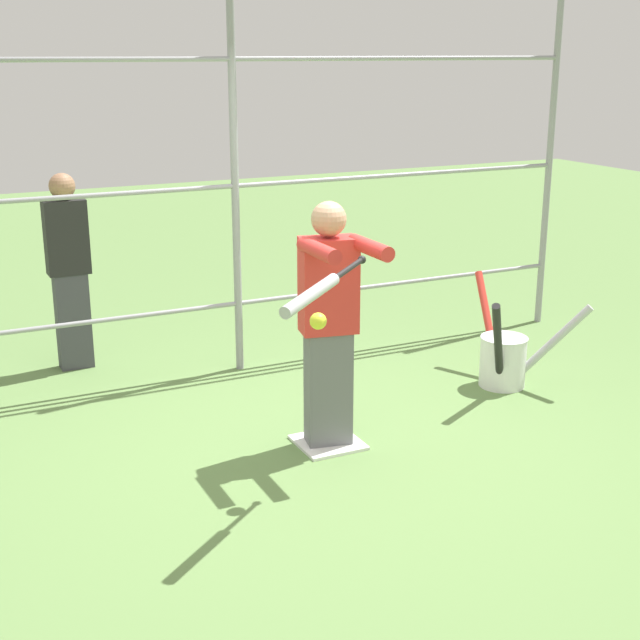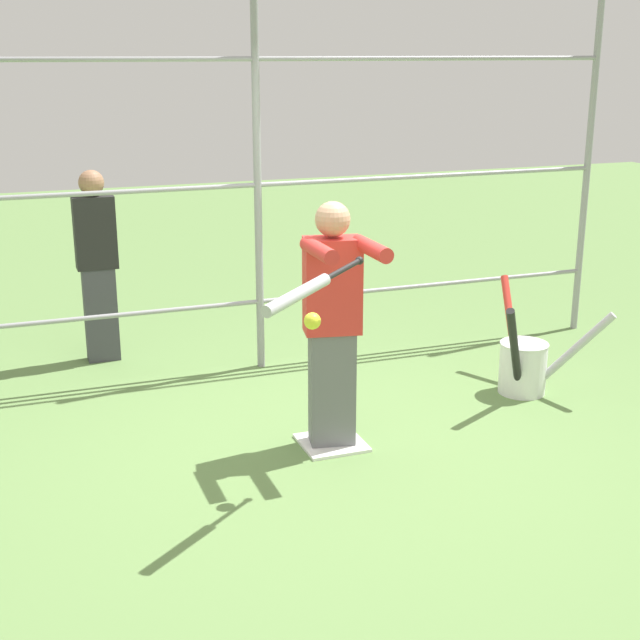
{
  "view_description": "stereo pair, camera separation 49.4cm",
  "coord_description": "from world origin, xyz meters",
  "px_view_note": "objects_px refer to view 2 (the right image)",
  "views": [
    {
      "loc": [
        2.35,
        4.74,
        2.44
      ],
      "look_at": [
        0.15,
        0.2,
        0.91
      ],
      "focal_mm": 50.0,
      "sensor_mm": 36.0,
      "label": 1
    },
    {
      "loc": [
        1.9,
        4.94,
        2.44
      ],
      "look_at": [
        0.15,
        0.2,
        0.91
      ],
      "focal_mm": 50.0,
      "sensor_mm": 36.0,
      "label": 2
    }
  ],
  "objects_px": {
    "bystander_behind_fence": "(97,263)",
    "baseball_bat_swinging": "(305,290)",
    "batter": "(333,319)",
    "softball_in_flight": "(312,321)",
    "bat_bucket": "(524,364)"
  },
  "relations": [
    {
      "from": "bystander_behind_fence",
      "to": "baseball_bat_swinging",
      "type": "bearing_deg",
      "value": 103.86
    },
    {
      "from": "bystander_behind_fence",
      "to": "batter",
      "type": "bearing_deg",
      "value": 117.79
    },
    {
      "from": "softball_in_flight",
      "to": "bat_bucket",
      "type": "relative_size",
      "value": 0.09
    },
    {
      "from": "baseball_bat_swinging",
      "to": "softball_in_flight",
      "type": "relative_size",
      "value": 7.95
    },
    {
      "from": "baseball_bat_swinging",
      "to": "softball_in_flight",
      "type": "xyz_separation_m",
      "value": [
        -0.13,
        -0.27,
        -0.26
      ]
    },
    {
      "from": "batter",
      "to": "bystander_behind_fence",
      "type": "xyz_separation_m",
      "value": [
        1.17,
        -2.23,
        -0.04
      ]
    },
    {
      "from": "softball_in_flight",
      "to": "bystander_behind_fence",
      "type": "relative_size",
      "value": 0.06
    },
    {
      "from": "softball_in_flight",
      "to": "bystander_behind_fence",
      "type": "distance_m",
      "value": 2.84
    },
    {
      "from": "softball_in_flight",
      "to": "bystander_behind_fence",
      "type": "bearing_deg",
      "value": -72.17
    },
    {
      "from": "bat_bucket",
      "to": "bystander_behind_fence",
      "type": "height_order",
      "value": "bystander_behind_fence"
    },
    {
      "from": "batter",
      "to": "softball_in_flight",
      "type": "relative_size",
      "value": 16.49
    },
    {
      "from": "bystander_behind_fence",
      "to": "bat_bucket",
      "type": "bearing_deg",
      "value": 147.03
    },
    {
      "from": "batter",
      "to": "bystander_behind_fence",
      "type": "distance_m",
      "value": 2.52
    },
    {
      "from": "baseball_bat_swinging",
      "to": "bat_bucket",
      "type": "relative_size",
      "value": 0.73
    },
    {
      "from": "baseball_bat_swinging",
      "to": "bystander_behind_fence",
      "type": "bearing_deg",
      "value": -76.14
    }
  ]
}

